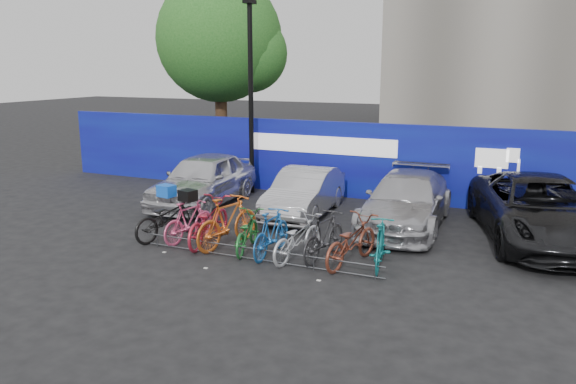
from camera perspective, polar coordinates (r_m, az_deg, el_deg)
The scene contains 21 objects.
ground at distance 12.69m, azimuth -1.92°, elevation -6.23°, with size 100.00×100.00×0.00m, color black.
hoarding at distance 17.85m, azimuth 6.40°, elevation 3.24°, with size 22.00×0.18×2.40m.
tree at distance 24.08m, azimuth -6.43°, elevation 14.91°, with size 5.40×5.20×7.80m.
lamppost at distance 18.29m, azimuth -3.80°, elevation 10.04°, with size 0.25×0.50×6.11m.
bike_rack at distance 12.13m, azimuth -3.15°, elevation -6.34°, with size 5.60×0.03×0.30m.
car_0 at distance 17.05m, azimuth -8.60°, elevation 1.28°, with size 1.84×4.58×1.56m, color silver.
car_1 at distance 15.68m, azimuth 1.65°, elevation -0.07°, with size 1.38×3.94×1.30m, color #ABAAAF.
car_2 at distance 14.87m, azimuth 11.94°, elevation -0.88°, with size 1.94×4.78×1.39m, color #ADACB1.
car_3 at distance 14.61m, azimuth 24.27°, elevation -1.66°, with size 2.58×5.59×1.55m, color black.
bike_0 at distance 13.93m, azimuth -12.12°, elevation -2.54°, with size 0.69×1.99×1.04m, color black.
bike_1 at distance 13.61m, azimuth -10.03°, elevation -2.92°, with size 0.47×1.65×0.99m, color #EF5387.
bike_2 at distance 13.33m, azimuth -8.12°, elevation -3.00°, with size 0.71×2.05×1.08m, color #B92138.
bike_3 at distance 13.02m, azimuth -6.15°, elevation -3.02°, with size 0.57×2.01×1.21m, color #CE5B1D.
bike_4 at distance 12.75m, azimuth -4.23°, elevation -4.05°, with size 0.59×1.70×0.89m, color #21732E.
bike_5 at distance 12.37m, azimuth -1.69°, elevation -4.19°, with size 0.49×1.74×1.04m, color #1C5FB0.
bike_6 at distance 12.17m, azimuth 0.95°, elevation -4.69°, with size 0.64×1.82×0.96m, color #B6B8BE.
bike_7 at distance 12.14m, azimuth 3.69°, elevation -4.50°, with size 0.50×1.78×1.07m, color #2A2A2D.
bike_8 at distance 11.91m, azimuth 6.42°, elevation -4.99°, with size 0.68×1.96×1.03m, color brown.
bike_9 at distance 11.82m, azimuth 9.36°, elevation -5.25°, with size 0.48×1.70×1.02m, color #147A7D.
cargo_crate at distance 13.78m, azimuth -12.25°, elevation 0.12°, with size 0.39×0.30×0.28m, color blue.
cargo_topcase at distance 13.46m, azimuth -10.13°, elevation -0.34°, with size 0.36×0.32×0.26m, color black.
Camera 1 is at (5.19, -10.83, 4.13)m, focal length 35.00 mm.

